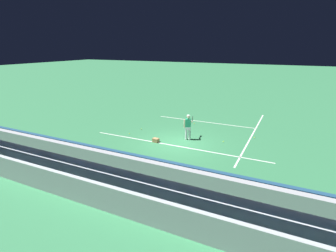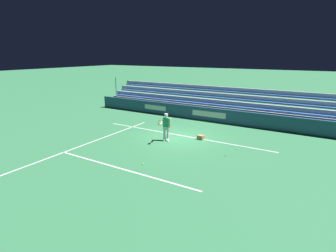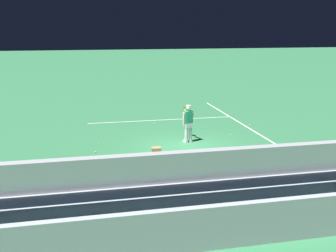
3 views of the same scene
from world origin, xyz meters
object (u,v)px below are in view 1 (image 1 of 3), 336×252
tennis_ball_far_left (255,138)px  tennis_ball_stray_back (141,129)px  tennis_ball_on_baseline (194,124)px  ball_box_cardboard (156,140)px  tennis_ball_far_right (130,134)px  tennis_player (188,127)px  tennis_ball_toward_net (223,142)px

tennis_ball_far_left → tennis_ball_stray_back: 8.22m
tennis_ball_stray_back → tennis_ball_on_baseline: (3.10, 3.13, 0.00)m
ball_box_cardboard → tennis_ball_on_baseline: 5.08m
ball_box_cardboard → tennis_ball_stray_back: 2.95m
ball_box_cardboard → tennis_ball_far_right: bearing=166.2°
tennis_ball_far_right → ball_box_cardboard: bearing=-13.8°
ball_box_cardboard → tennis_ball_far_right: (-2.48, 0.61, -0.10)m
tennis_player → ball_box_cardboard: 2.33m
tennis_ball_far_right → tennis_player: bearing=10.3°
tennis_ball_toward_net → tennis_ball_stray_back: 6.29m
tennis_player → tennis_ball_far_right: 4.36m
ball_box_cardboard → tennis_ball_on_baseline: (0.82, 5.01, -0.10)m
tennis_ball_far_left → tennis_ball_stray_back: bearing=-167.4°
ball_box_cardboard → tennis_ball_far_right: size_ratio=6.06×
tennis_player → tennis_ball_on_baseline: 3.85m
ball_box_cardboard → tennis_ball_stray_back: size_ratio=6.06×
tennis_ball_on_baseline → ball_box_cardboard: bearing=-99.3°
tennis_ball_stray_back → tennis_ball_on_baseline: bearing=45.3°
tennis_player → ball_box_cardboard: bearing=-141.5°
tennis_ball_far_left → tennis_ball_far_right: bearing=-159.6°
ball_box_cardboard → tennis_ball_on_baseline: ball_box_cardboard is taller
tennis_ball_far_left → tennis_ball_far_right: (-8.23, -3.06, 0.00)m
tennis_ball_far_right → tennis_ball_on_baseline: bearing=53.1°
ball_box_cardboard → tennis_ball_far_left: bearing=32.6°
tennis_player → ball_box_cardboard: tennis_player is taller
ball_box_cardboard → tennis_ball_far_left: 6.82m
tennis_ball_stray_back → tennis_ball_far_right: size_ratio=1.00×
tennis_player → tennis_ball_stray_back: (-4.00, 0.50, -0.86)m
tennis_player → tennis_ball_far_left: (4.02, 2.30, -0.86)m
tennis_ball_stray_back → tennis_ball_toward_net: bearing=0.8°
tennis_ball_far_left → tennis_ball_far_right: size_ratio=1.00×
tennis_ball_far_left → tennis_ball_on_baseline: (-4.92, 1.34, 0.00)m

